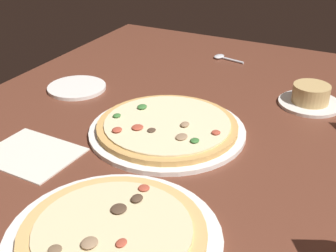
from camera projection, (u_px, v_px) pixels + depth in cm
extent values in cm
cube|color=brown|center=(169.00, 153.00, 95.64)|extent=(150.00, 110.00, 4.00)
cylinder|color=white|center=(167.00, 131.00, 98.82)|extent=(33.92, 33.92, 1.00)
cylinder|color=tan|center=(167.00, 126.00, 98.31)|extent=(30.49, 30.49, 1.20)
cylinder|color=beige|center=(167.00, 123.00, 97.93)|extent=(27.27, 27.27, 0.40)
ellipsoid|color=#AD4733|center=(117.00, 130.00, 94.06)|extent=(2.28, 2.02, 0.72)
ellipsoid|color=#387033|center=(142.00, 107.00, 103.78)|extent=(2.45, 2.14, 0.74)
ellipsoid|color=#4C3828|center=(152.00, 130.00, 94.31)|extent=(1.97, 1.74, 0.41)
ellipsoid|color=#387033|center=(195.00, 140.00, 90.30)|extent=(2.01, 1.81, 0.62)
ellipsoid|color=#AD4733|center=(137.00, 127.00, 95.18)|extent=(2.57, 2.42, 0.61)
ellipsoid|color=#937556|center=(185.00, 124.00, 96.22)|extent=(2.32, 1.78, 0.70)
ellipsoid|color=#AD4733|center=(216.00, 132.00, 93.23)|extent=(1.93, 1.83, 0.60)
ellipsoid|color=#387033|center=(117.00, 116.00, 99.96)|extent=(1.94, 1.66, 0.63)
ellipsoid|color=#937556|center=(182.00, 137.00, 91.70)|extent=(2.91, 2.33, 0.54)
cylinder|color=white|center=(113.00, 239.00, 68.81)|extent=(33.25, 33.25, 1.00)
cylinder|color=tan|center=(113.00, 233.00, 68.30)|extent=(28.40, 28.40, 1.20)
cylinder|color=beige|center=(113.00, 229.00, 67.92)|extent=(24.03, 24.03, 0.40)
ellipsoid|color=#AD4733|center=(121.00, 243.00, 64.67)|extent=(1.96, 1.51, 0.50)
ellipsoid|color=#4C3828|center=(119.00, 209.00, 71.36)|extent=(2.68, 2.53, 0.62)
ellipsoid|color=brown|center=(55.00, 249.00, 63.55)|extent=(1.98, 1.97, 0.46)
ellipsoid|color=#AD4733|center=(144.00, 188.00, 76.32)|extent=(1.94, 1.94, 0.52)
ellipsoid|color=#937556|center=(89.00, 243.00, 64.46)|extent=(2.67, 2.39, 0.79)
ellipsoid|color=#4C3828|center=(137.00, 198.00, 73.61)|extent=(2.28, 1.85, 0.75)
cylinder|color=silver|center=(309.00, 103.00, 111.41)|extent=(15.09, 15.09, 0.80)
cylinder|color=tan|center=(311.00, 94.00, 110.19)|extent=(8.91, 8.91, 4.40)
cylinder|color=white|center=(77.00, 88.00, 119.83)|extent=(15.28, 15.28, 0.90)
cube|color=silver|center=(32.00, 154.00, 90.99)|extent=(15.32, 18.60, 0.30)
ellipsoid|color=silver|center=(219.00, 56.00, 141.28)|extent=(4.50, 3.58, 1.00)
cylinder|color=silver|center=(231.00, 60.00, 138.95)|extent=(2.52, 8.65, 0.70)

